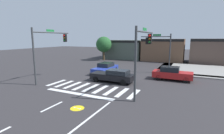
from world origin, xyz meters
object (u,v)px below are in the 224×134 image
(car_red, at_px, (172,73))
(traffic_signal_southwest, at_px, (49,45))
(traffic_signal_northeast, at_px, (159,46))
(car_blue, at_px, (106,68))
(roadside_tree, at_px, (104,45))
(car_black, at_px, (114,76))
(traffic_signal_southeast, at_px, (143,48))

(car_red, bearing_deg, traffic_signal_southwest, -153.50)
(traffic_signal_northeast, distance_m, car_blue, 7.93)
(car_red, bearing_deg, roadside_tree, 141.92)
(traffic_signal_northeast, xyz_separation_m, roadside_tree, (-12.96, 8.10, -0.28))
(traffic_signal_northeast, xyz_separation_m, car_black, (-3.39, -7.49, -2.95))
(car_black, bearing_deg, traffic_signal_southwest, 20.03)
(car_red, height_order, car_black, car_red)
(car_blue, relative_size, roadside_tree, 0.95)
(traffic_signal_northeast, relative_size, car_red, 1.24)
(traffic_signal_southwest, distance_m, car_blue, 8.02)
(traffic_signal_southwest, height_order, roadside_tree, traffic_signal_southwest)
(traffic_signal_southeast, distance_m, roadside_tree, 22.56)
(traffic_signal_southwest, relative_size, car_red, 1.34)
(traffic_signal_southeast, distance_m, car_red, 7.22)
(car_black, bearing_deg, traffic_signal_northeast, -114.37)
(car_blue, bearing_deg, car_red, 88.50)
(traffic_signal_southwest, bearing_deg, car_black, -69.97)
(traffic_signal_southwest, bearing_deg, car_red, -63.50)
(traffic_signal_southwest, bearing_deg, traffic_signal_northeast, -45.38)
(traffic_signal_southwest, height_order, car_blue, traffic_signal_southwest)
(traffic_signal_southwest, xyz_separation_m, car_blue, (3.62, 6.35, -3.30))
(car_red, relative_size, car_black, 0.91)
(traffic_signal_northeast, bearing_deg, car_blue, 29.01)
(traffic_signal_southeast, bearing_deg, traffic_signal_northeast, 2.60)
(traffic_signal_northeast, relative_size, traffic_signal_southeast, 0.95)
(car_red, height_order, car_blue, car_red)
(car_black, distance_m, roadside_tree, 18.49)
(traffic_signal_southwest, bearing_deg, roadside_tree, 9.17)
(traffic_signal_northeast, relative_size, car_blue, 1.11)
(traffic_signal_southwest, bearing_deg, traffic_signal_southeast, -90.64)
(traffic_signal_southeast, height_order, roadside_tree, traffic_signal_southeast)
(car_blue, distance_m, roadside_tree, 13.64)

